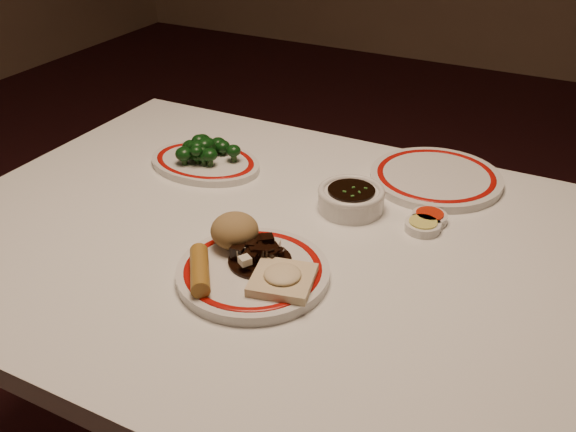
{
  "coord_description": "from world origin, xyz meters",
  "views": [
    {
      "loc": [
        0.46,
        -0.83,
        1.35
      ],
      "look_at": [
        0.03,
        -0.0,
        0.8
      ],
      "focal_mm": 40.0,
      "sensor_mm": 36.0,
      "label": 1
    }
  ],
  "objects_px": {
    "rice_mound": "(235,231)",
    "main_plate": "(253,272)",
    "spring_roll": "(200,270)",
    "broccoli_plate": "(205,163)",
    "broccoli_pile": "(202,149)",
    "stirfry_heap": "(260,253)",
    "dining_table": "(272,278)",
    "fried_wonton": "(283,278)",
    "soy_bowl": "(351,200)"
  },
  "relations": [
    {
      "from": "fried_wonton",
      "to": "broccoli_plate",
      "type": "distance_m",
      "value": 0.47
    },
    {
      "from": "broccoli_plate",
      "to": "fried_wonton",
      "type": "bearing_deg",
      "value": -41.74
    },
    {
      "from": "fried_wonton",
      "to": "stirfry_heap",
      "type": "distance_m",
      "value": 0.07
    },
    {
      "from": "spring_roll",
      "to": "broccoli_plate",
      "type": "distance_m",
      "value": 0.42
    },
    {
      "from": "main_plate",
      "to": "broccoli_plate",
      "type": "xyz_separation_m",
      "value": [
        -0.29,
        0.3,
        -0.0
      ]
    },
    {
      "from": "dining_table",
      "to": "stirfry_heap",
      "type": "bearing_deg",
      "value": -71.29
    },
    {
      "from": "main_plate",
      "to": "soy_bowl",
      "type": "bearing_deg",
      "value": 78.72
    },
    {
      "from": "stirfry_heap",
      "to": "soy_bowl",
      "type": "relative_size",
      "value": 0.84
    },
    {
      "from": "fried_wonton",
      "to": "broccoli_pile",
      "type": "relative_size",
      "value": 0.87
    },
    {
      "from": "rice_mound",
      "to": "main_plate",
      "type": "bearing_deg",
      "value": -36.6
    },
    {
      "from": "rice_mound",
      "to": "broccoli_plate",
      "type": "bearing_deg",
      "value": 132.17
    },
    {
      "from": "spring_roll",
      "to": "stirfry_heap",
      "type": "xyz_separation_m",
      "value": [
        0.06,
        0.09,
        -0.0
      ]
    },
    {
      "from": "main_plate",
      "to": "soy_bowl",
      "type": "xyz_separation_m",
      "value": [
        0.05,
        0.27,
        0.01
      ]
    },
    {
      "from": "main_plate",
      "to": "broccoli_pile",
      "type": "relative_size",
      "value": 2.48
    },
    {
      "from": "dining_table",
      "to": "fried_wonton",
      "type": "height_order",
      "value": "fried_wonton"
    },
    {
      "from": "dining_table",
      "to": "soy_bowl",
      "type": "height_order",
      "value": "soy_bowl"
    },
    {
      "from": "main_plate",
      "to": "stirfry_heap",
      "type": "height_order",
      "value": "stirfry_heap"
    },
    {
      "from": "broccoli_pile",
      "to": "stirfry_heap",
      "type": "bearing_deg",
      "value": -42.98
    },
    {
      "from": "main_plate",
      "to": "rice_mound",
      "type": "height_order",
      "value": "rice_mound"
    },
    {
      "from": "fried_wonton",
      "to": "main_plate",
      "type": "bearing_deg",
      "value": 166.75
    },
    {
      "from": "rice_mound",
      "to": "stirfry_heap",
      "type": "relative_size",
      "value": 0.78
    },
    {
      "from": "dining_table",
      "to": "broccoli_pile",
      "type": "bearing_deg",
      "value": 145.81
    },
    {
      "from": "dining_table",
      "to": "spring_roll",
      "type": "distance_m",
      "value": 0.22
    },
    {
      "from": "spring_roll",
      "to": "fried_wonton",
      "type": "distance_m",
      "value": 0.13
    },
    {
      "from": "dining_table",
      "to": "stirfry_heap",
      "type": "height_order",
      "value": "stirfry_heap"
    },
    {
      "from": "dining_table",
      "to": "broccoli_pile",
      "type": "distance_m",
      "value": 0.34
    },
    {
      "from": "broccoli_pile",
      "to": "soy_bowl",
      "type": "xyz_separation_m",
      "value": [
        0.35,
        -0.03,
        -0.02
      ]
    },
    {
      "from": "broccoli_plate",
      "to": "rice_mound",
      "type": "bearing_deg",
      "value": -47.83
    },
    {
      "from": "spring_roll",
      "to": "rice_mound",
      "type": "bearing_deg",
      "value": 54.12
    },
    {
      "from": "fried_wonton",
      "to": "broccoli_plate",
      "type": "height_order",
      "value": "fried_wonton"
    },
    {
      "from": "main_plate",
      "to": "rice_mound",
      "type": "bearing_deg",
      "value": 143.4
    },
    {
      "from": "rice_mound",
      "to": "stirfry_heap",
      "type": "height_order",
      "value": "rice_mound"
    },
    {
      "from": "dining_table",
      "to": "rice_mound",
      "type": "height_order",
      "value": "rice_mound"
    },
    {
      "from": "fried_wonton",
      "to": "broccoli_pile",
      "type": "height_order",
      "value": "broccoli_pile"
    },
    {
      "from": "main_plate",
      "to": "broccoli_pile",
      "type": "xyz_separation_m",
      "value": [
        -0.29,
        0.3,
        0.03
      ]
    },
    {
      "from": "broccoli_plate",
      "to": "dining_table",
      "type": "bearing_deg",
      "value": -34.49
    },
    {
      "from": "broccoli_plate",
      "to": "soy_bowl",
      "type": "bearing_deg",
      "value": -4.28
    },
    {
      "from": "spring_roll",
      "to": "stirfry_heap",
      "type": "height_order",
      "value": "stirfry_heap"
    },
    {
      "from": "broccoli_plate",
      "to": "soy_bowl",
      "type": "height_order",
      "value": "soy_bowl"
    },
    {
      "from": "spring_roll",
      "to": "fried_wonton",
      "type": "relative_size",
      "value": 0.98
    },
    {
      "from": "stirfry_heap",
      "to": "main_plate",
      "type": "bearing_deg",
      "value": -85.83
    },
    {
      "from": "spring_roll",
      "to": "soy_bowl",
      "type": "height_order",
      "value": "spring_roll"
    },
    {
      "from": "spring_roll",
      "to": "broccoli_plate",
      "type": "xyz_separation_m",
      "value": [
        -0.23,
        0.35,
        -0.02
      ]
    },
    {
      "from": "spring_roll",
      "to": "broccoli_pile",
      "type": "xyz_separation_m",
      "value": [
        -0.23,
        0.36,
        0.01
      ]
    },
    {
      "from": "main_plate",
      "to": "stirfry_heap",
      "type": "distance_m",
      "value": 0.03
    },
    {
      "from": "spring_roll",
      "to": "broccoli_pile",
      "type": "bearing_deg",
      "value": 87.74
    },
    {
      "from": "spring_roll",
      "to": "broccoli_plate",
      "type": "height_order",
      "value": "spring_roll"
    },
    {
      "from": "rice_mound",
      "to": "broccoli_pile",
      "type": "height_order",
      "value": "rice_mound"
    },
    {
      "from": "fried_wonton",
      "to": "dining_table",
      "type": "bearing_deg",
      "value": 124.74
    },
    {
      "from": "spring_roll",
      "to": "soy_bowl",
      "type": "relative_size",
      "value": 0.88
    }
  ]
}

